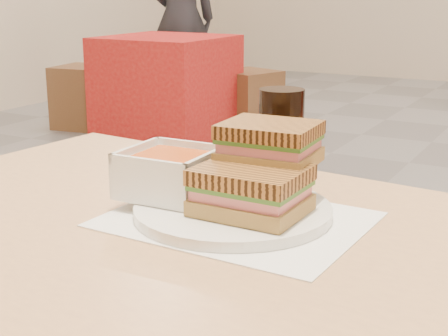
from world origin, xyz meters
The scene contains 11 objects.
main_table centered at (0.08, -2.07, 0.64)m, with size 1.26×0.81×0.75m.
tray_liner centered at (0.03, -1.99, 0.75)m, with size 0.33×0.26×0.00m.
plate centered at (0.02, -1.99, 0.76)m, with size 0.26×0.26×0.01m.
soup_bowl centered at (-0.08, -1.99, 0.80)m, with size 0.12×0.12×0.06m.
panini_lower centered at (0.05, -2.00, 0.80)m, with size 0.13×0.11×0.06m.
panini_upper centered at (0.05, -1.94, 0.84)m, with size 0.13×0.11×0.05m.
cola_glass centered at (0.01, -1.81, 0.82)m, with size 0.07×0.07×0.15m.
bg_table_0 centered at (-2.19, 1.16, 0.35)m, with size 0.80×0.80×0.70m.
bg_chair_0l centered at (-2.91, 1.13, 0.23)m, with size 0.47×0.47×0.46m.
bg_chair_0r centered at (-1.81, 1.66, 0.22)m, with size 0.49×0.49×0.43m.
patron_a centered at (-2.57, 1.93, 0.78)m, with size 0.68×0.66×1.57m.
Camera 1 is at (0.41, -2.72, 1.05)m, focal length 53.44 mm.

